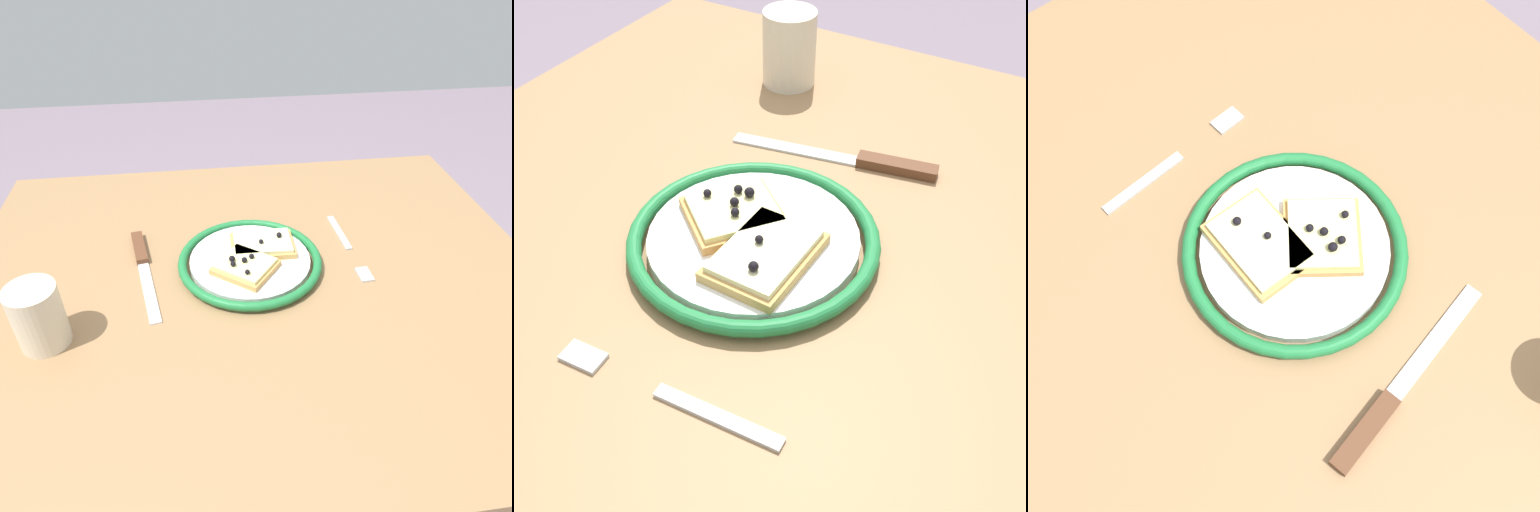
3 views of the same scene
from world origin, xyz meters
The scene contains 7 objects.
dining_table centered at (0.00, 0.00, 0.62)m, with size 0.98×0.82×0.72m.
plate centered at (0.01, -0.03, 0.73)m, with size 0.25×0.25×0.02m.
pizza_slice_near centered at (0.02, 0.00, 0.74)m, with size 0.12×0.12×0.03m.
pizza_slice_far centered at (-0.02, -0.06, 0.74)m, with size 0.11×0.08×0.03m.
knife centered at (0.19, -0.07, 0.72)m, with size 0.06×0.24×0.01m.
fork centered at (-0.18, -0.06, 0.72)m, with size 0.03×0.20×0.00m.
cup centered at (0.32, 0.10, 0.76)m, with size 0.07×0.07×0.10m, color beige.
Camera 2 is at (-0.40, -0.28, 1.15)m, focal length 45.90 mm.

